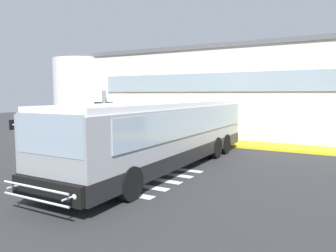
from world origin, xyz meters
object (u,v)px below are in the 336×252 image
at_px(passenger_near_column, 104,121).
at_px(entry_support_column, 104,111).
at_px(bus_main_foreground, 165,135).
at_px(passenger_by_doorway, 120,121).
at_px(passenger_at_curb_edge, 129,121).

bearing_deg(passenger_near_column, entry_support_column, 129.34).
bearing_deg(bus_main_foreground, passenger_near_column, 143.31).
height_order(entry_support_column, bus_main_foreground, entry_support_column).
distance_m(bus_main_foreground, passenger_near_column, 11.33).
height_order(entry_support_column, passenger_by_doorway, entry_support_column).
bearing_deg(bus_main_foreground, passenger_at_curb_edge, 134.69).
distance_m(entry_support_column, bus_main_foreground, 12.56).
height_order(passenger_near_column, passenger_at_curb_edge, same).
xyz_separation_m(bus_main_foreground, passenger_near_column, (-9.08, 6.77, -0.26)).
distance_m(passenger_near_column, passenger_by_doorway, 1.23).
xyz_separation_m(entry_support_column, passenger_near_column, (0.80, -0.98, -0.66)).
bearing_deg(passenger_by_doorway, passenger_near_column, -163.69).
xyz_separation_m(entry_support_column, bus_main_foreground, (9.88, -7.74, -0.40)).
distance_m(entry_support_column, passenger_by_doorway, 2.18).
relative_size(bus_main_foreground, passenger_near_column, 7.47).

